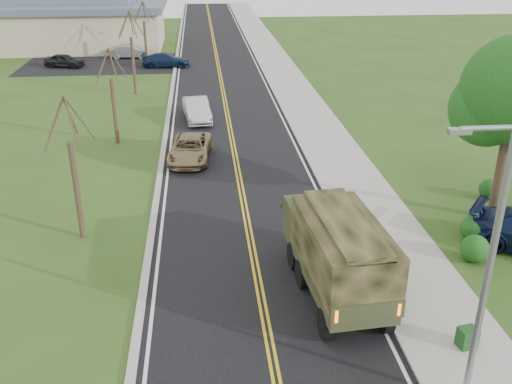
{
  "coord_description": "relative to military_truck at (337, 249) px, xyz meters",
  "views": [
    {
      "loc": [
        -1.83,
        -11.75,
        11.6
      ],
      "look_at": [
        0.32,
        9.89,
        1.8
      ],
      "focal_mm": 40.0,
      "sensor_mm": 36.0,
      "label": 1
    }
  ],
  "objects": [
    {
      "name": "sedan_silver",
      "position": [
        -4.72,
        21.46,
        -1.13
      ],
      "size": [
        2.08,
        4.65,
        1.48
      ],
      "primitive_type": "imported",
      "rotation": [
        0.0,
        0.0,
        0.11
      ],
      "color": "silver",
      "rests_on": "ground"
    },
    {
      "name": "military_truck",
      "position": [
        0.0,
        0.0,
        0.0
      ],
      "size": [
        2.78,
        6.71,
        3.27
      ],
      "rotation": [
        0.0,
        0.0,
        0.08
      ],
      "color": "black",
      "rests_on": "ground"
    },
    {
      "name": "lot_car_dark",
      "position": [
        -17.32,
        40.03,
        -1.22
      ],
      "size": [
        4.07,
        2.54,
        1.29
      ],
      "primitive_type": "imported",
      "rotation": [
        0.0,
        0.0,
        1.28
      ],
      "color": "black",
      "rests_on": "ground"
    },
    {
      "name": "curb_left",
      "position": [
        -6.74,
        35.22,
        -1.82
      ],
      "size": [
        0.3,
        120.0,
        0.1
      ],
      "primitive_type": "cube",
      "color": "#9E998E",
      "rests_on": "ground"
    },
    {
      "name": "street_light",
      "position": [
        2.31,
        -5.28,
        2.56
      ],
      "size": [
        1.65,
        0.22,
        8.0
      ],
      "color": "gray",
      "rests_on": "ground"
    },
    {
      "name": "lot_car_silver",
      "position": [
        -11.52,
        44.04,
        -1.19
      ],
      "size": [
        4.16,
        1.52,
        1.36
      ],
      "primitive_type": "imported",
      "rotation": [
        0.0,
        0.0,
        1.55
      ],
      "color": "#9D9EA2",
      "rests_on": "ground"
    },
    {
      "name": "utility_box_far",
      "position": [
        3.38,
        -3.24,
        -1.45
      ],
      "size": [
        0.62,
        0.54,
        0.65
      ],
      "primitive_type": "cube",
      "rotation": [
        0.0,
        0.0,
        0.18
      ],
      "color": "#18441A",
      "rests_on": "sidewalk_right"
    },
    {
      "name": "bare_tree_b",
      "position": [
        -9.59,
        17.22,
        0.61
      ],
      "size": [
        1.83,
        2.14,
        5.73
      ],
      "color": "#38281C",
      "rests_on": "ground"
    },
    {
      "name": "sidewalk_right",
      "position": [
        3.31,
        35.22,
        -1.82
      ],
      "size": [
        3.2,
        120.0,
        0.1
      ],
      "primitive_type": "cube",
      "color": "#9E998E",
      "rests_on": "ground"
    },
    {
      "name": "bare_tree_a",
      "position": [
        -9.59,
        5.22,
        0.76
      ],
      "size": [
        1.93,
        2.26,
        6.08
      ],
      "color": "#38281C",
      "rests_on": "ground"
    },
    {
      "name": "bare_tree_d",
      "position": [
        -9.59,
        41.22,
        0.68
      ],
      "size": [
        1.88,
        2.2,
        5.91
      ],
      "color": "#38281C",
      "rests_on": "ground"
    },
    {
      "name": "suv_champagne",
      "position": [
        -5.14,
        13.93,
        -1.21
      ],
      "size": [
        2.67,
        4.94,
        1.32
      ],
      "primitive_type": "imported",
      "rotation": [
        0.0,
        0.0,
        -0.1
      ],
      "color": "#947953",
      "rests_on": "ground"
    },
    {
      "name": "bare_tree_c",
      "position": [
        -9.59,
        29.22,
        0.91
      ],
      "size": [
        2.04,
        2.39,
        6.42
      ],
      "color": "#38281C",
      "rests_on": "ground"
    },
    {
      "name": "road",
      "position": [
        -2.59,
        35.22,
        -1.87
      ],
      "size": [
        8.0,
        120.0,
        0.01
      ],
      "primitive_type": "cube",
      "color": "black",
      "rests_on": "ground"
    },
    {
      "name": "lot_car_navy",
      "position": [
        -7.59,
        39.2,
        -1.21
      ],
      "size": [
        4.63,
        2.02,
        1.33
      ],
      "primitive_type": "imported",
      "rotation": [
        0.0,
        0.0,
        1.53
      ],
      "color": "#10203E",
      "rests_on": "ground"
    },
    {
      "name": "commercial_building",
      "position": [
        -18.57,
        51.19,
        0.82
      ],
      "size": [
        25.5,
        21.5,
        5.65
      ],
      "color": "tan",
      "rests_on": "ground"
    },
    {
      "name": "curb_right",
      "position": [
        1.56,
        35.22,
        -1.81
      ],
      "size": [
        0.3,
        120.0,
        0.12
      ],
      "primitive_type": "cube",
      "color": "#9E998E",
      "rests_on": "ground"
    }
  ]
}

